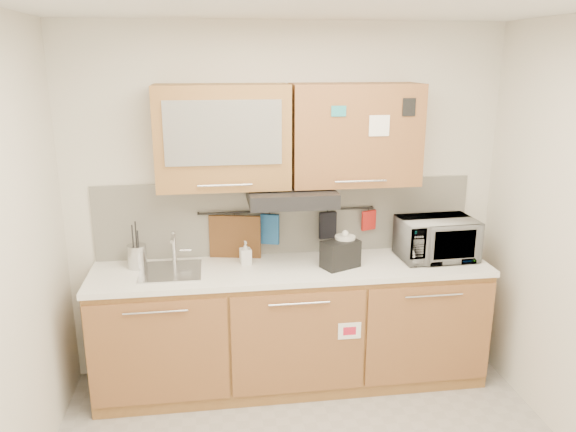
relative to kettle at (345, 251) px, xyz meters
name	(u,v)px	position (x,y,z in m)	size (l,w,h in m)	color
wall_back	(286,204)	(-0.38, 0.32, 0.28)	(3.20, 3.20, 0.00)	silver
base_cabinet	(292,332)	(-0.38, 0.02, -0.62)	(2.80, 0.64, 0.88)	#A17039
countertop	(292,269)	(-0.38, 0.01, -0.12)	(2.82, 0.62, 0.04)	white
backsplash	(287,217)	(-0.38, 0.31, 0.18)	(2.80, 0.02, 0.56)	silver
upper_cabinets	(289,136)	(-0.38, 0.15, 0.81)	(1.82, 0.37, 0.70)	#A17039
range_hood	(291,196)	(-0.38, 0.07, 0.40)	(0.60, 0.46, 0.10)	black
sink	(171,271)	(-1.23, 0.03, -0.10)	(0.42, 0.40, 0.26)	silver
utensil_rail	(287,211)	(-0.38, 0.27, 0.24)	(0.02, 0.02, 1.30)	black
utensil_crock	(137,256)	(-1.46, 0.14, -0.02)	(0.17, 0.17, 0.33)	#B5B6BA
kettle	(345,251)	(0.00, 0.00, 0.00)	(0.19, 0.17, 0.26)	silver
toaster	(340,254)	(-0.04, -0.05, 0.00)	(0.30, 0.25, 0.19)	black
microwave	(436,239)	(0.69, 0.04, 0.05)	(0.54, 0.37, 0.30)	#999999
soap_bottle	(246,253)	(-0.70, 0.11, -0.02)	(0.08, 0.08, 0.17)	#999999
cutting_board	(235,246)	(-0.77, 0.26, -0.02)	(0.38, 0.03, 0.47)	brown
oven_mitt	(270,229)	(-0.51, 0.26, 0.11)	(0.14, 0.03, 0.23)	#1E4F8A
dark_pouch	(328,225)	(-0.07, 0.26, 0.12)	(0.13, 0.04, 0.20)	black
pot_holder	(369,220)	(0.24, 0.26, 0.14)	(0.12, 0.02, 0.15)	#B41D18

